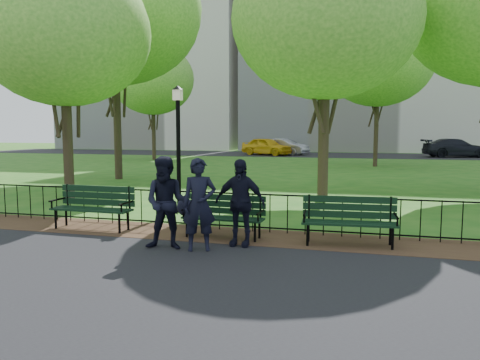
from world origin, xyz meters
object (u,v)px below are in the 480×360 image
(tree_near_e, at_px, (326,19))
(person_mid, at_px, (167,203))
(person_right, at_px, (240,202))
(taxi, at_px, (267,146))
(tree_near_w, at_px, (63,32))
(tree_far_e, at_px, (378,59))
(park_bench_left_a, at_px, (94,203))
(tree_far_w, at_px, (153,79))
(sedan_dark, at_px, (456,148))
(lamppost, at_px, (178,144))
(tree_mid_w, at_px, (114,10))
(park_bench_main, at_px, (210,210))
(sedan_silver, at_px, (285,147))
(person_left, at_px, (199,205))
(park_bench_right_a, at_px, (349,215))

(tree_near_e, bearing_deg, person_mid, -107.96)
(person_right, distance_m, taxi, 32.95)
(tree_near_w, bearing_deg, person_right, -32.97)
(tree_near_w, relative_size, taxi, 1.70)
(tree_near_e, bearing_deg, tree_far_e, 82.82)
(park_bench_left_a, xyz_separation_m, tree_near_e, (4.78, 5.96, 5.22))
(tree_far_w, height_order, sedan_dark, tree_far_w)
(person_mid, distance_m, taxi, 33.35)
(tree_near_e, relative_size, taxi, 1.80)
(tree_far_w, bearing_deg, lamppost, -62.72)
(tree_near_w, xyz_separation_m, tree_near_e, (8.32, 1.89, 0.34))
(tree_mid_w, relative_size, taxi, 2.39)
(tree_near_w, bearing_deg, park_bench_left_a, -48.96)
(taxi, bearing_deg, sedan_dark, -62.79)
(person_mid, xyz_separation_m, taxi, (-5.01, 32.98, -0.11))
(lamppost, bearing_deg, person_right, -50.98)
(park_bench_main, distance_m, tree_near_e, 8.22)
(tree_near_e, xyz_separation_m, tree_mid_w, (-9.94, 4.20, 1.92))
(tree_near_w, xyz_separation_m, tree_far_e, (10.23, 17.03, 1.14))
(tree_mid_w, relative_size, tree_far_e, 1.17)
(person_right, bearing_deg, sedan_dark, 75.14)
(tree_near_w, xyz_separation_m, sedan_silver, (2.42, 28.88, -4.76))
(sedan_dark, bearing_deg, tree_far_e, 137.03)
(park_bench_left_a, relative_size, sedan_dark, 0.37)
(sedan_dark, bearing_deg, sedan_silver, 76.24)
(park_bench_left_a, height_order, person_left, person_left)
(person_mid, height_order, sedan_dark, person_mid)
(park_bench_left_a, distance_m, tree_far_w, 26.02)
(park_bench_left_a, height_order, tree_far_w, tree_far_w)
(taxi, height_order, sedan_silver, taxi)
(tree_far_e, bearing_deg, park_bench_right_a, -92.25)
(park_bench_right_a, relative_size, tree_near_w, 0.24)
(tree_near_w, distance_m, taxi, 28.04)
(person_left, relative_size, person_mid, 0.98)
(tree_far_w, xyz_separation_m, person_mid, (12.15, -24.80, -5.18))
(tree_near_e, distance_m, person_left, 8.89)
(park_bench_right_a, relative_size, person_mid, 1.06)
(sedan_silver, bearing_deg, tree_mid_w, -168.20)
(tree_mid_w, xyz_separation_m, person_mid, (7.59, -11.45, -6.84))
(park_bench_right_a, distance_m, tree_near_w, 11.35)
(taxi, relative_size, sedan_dark, 0.88)
(tree_near_w, relative_size, tree_near_e, 0.94)
(lamppost, bearing_deg, park_bench_right_a, -29.11)
(sedan_dark, bearing_deg, park_bench_right_a, 153.64)
(tree_near_e, height_order, tree_far_w, tree_far_w)
(park_bench_right_a, distance_m, sedan_silver, 33.69)
(taxi, bearing_deg, person_mid, -148.48)
(person_right, bearing_deg, taxi, 102.16)
(park_bench_left_a, height_order, sedan_dark, sedan_dark)
(sedan_dark, bearing_deg, lamppost, 144.29)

